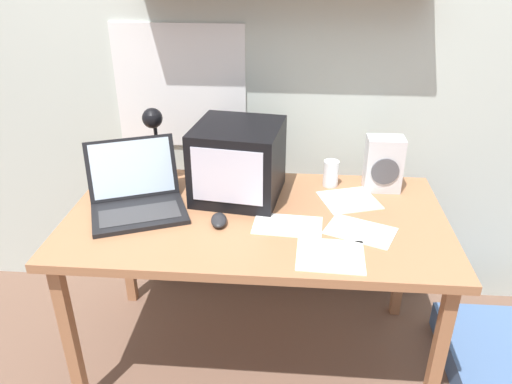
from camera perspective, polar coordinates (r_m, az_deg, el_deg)
ground_plane at (r=2.40m, az=0.00°, el=-17.86°), size 12.00×12.00×0.00m
back_wall at (r=2.26m, az=1.15°, el=17.28°), size 5.60×0.24×2.60m
corner_desk at (r=1.99m, az=0.00°, el=-4.14°), size 1.48×0.79×0.73m
crt_monitor at (r=2.04m, az=-2.06°, el=3.54°), size 0.38×0.39×0.31m
laptop at (r=2.03m, az=-13.54°, el=-0.16°), size 0.46×0.45×0.25m
desk_lamp at (r=2.16m, az=-11.56°, el=6.72°), size 0.10×0.14×0.34m
juice_glass at (r=2.19m, az=8.53°, el=1.99°), size 0.07×0.07×0.11m
space_heater at (r=2.17m, az=14.36°, el=3.12°), size 0.15×0.11×0.24m
computer_mouse at (r=1.89m, az=-4.26°, el=-3.23°), size 0.07×0.11×0.03m
printed_handout at (r=2.09m, az=10.60°, el=-0.93°), size 0.27×0.26×0.00m
open_notebook at (r=1.73m, az=8.49°, el=-7.18°), size 0.24×0.21×0.00m
loose_paper_near_monitor at (r=1.88m, az=3.63°, el=-3.83°), size 0.27×0.17×0.00m
loose_paper_near_laptop at (r=1.89m, az=11.83°, el=-4.38°), size 0.29×0.24×0.00m
floor_cushion at (r=2.55m, az=26.27°, el=-16.17°), size 0.50×0.50×0.13m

